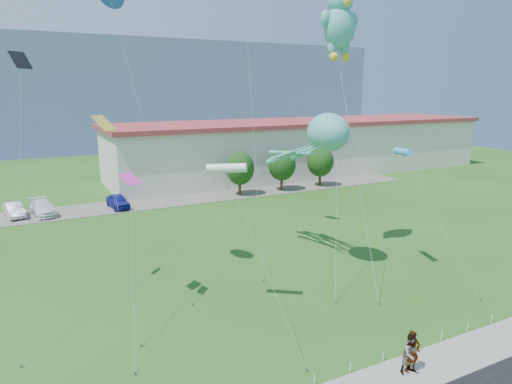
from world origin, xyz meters
TOP-DOWN VIEW (x-y plane):
  - ground at (0.00, 0.00)m, footprint 160.00×160.00m
  - sidewalk at (0.00, -2.75)m, footprint 80.00×2.50m
  - parking_strip at (0.00, 35.00)m, footprint 70.00×6.00m
  - hill_ridge at (0.00, 120.00)m, footprint 160.00×50.00m
  - warehouse at (26.00, 44.00)m, footprint 61.00×15.00m
  - rope_fence at (0.00, -1.30)m, footprint 26.05×0.05m
  - tree_near at (10.00, 34.00)m, footprint 3.60×3.60m
  - tree_mid at (16.00, 34.00)m, footprint 3.60×3.60m
  - tree_far at (22.00, 34.00)m, footprint 3.60×3.60m
  - pedestrian_left at (1.45, -2.65)m, footprint 0.80×0.60m
  - pedestrian_right at (1.34, -2.69)m, footprint 1.02×0.84m
  - parked_car_silver at (-14.90, 35.58)m, footprint 2.29×4.58m
  - parked_car_white at (-12.25, 35.09)m, footprint 2.88×5.38m
  - parked_car_blue at (-4.71, 34.38)m, footprint 2.21×4.54m
  - octopus_kite at (5.19, 10.69)m, footprint 3.87×11.24m
  - teddy_bear_kite at (7.38, 11.57)m, footprint 4.09×9.33m
  - small_kite_black at (-13.31, 12.31)m, footprint 2.19×7.83m
  - small_kite_cyan at (9.78, 6.99)m, footprint 1.51×7.34m
  - small_kite_pink at (-8.32, 9.63)m, footprint 2.50×8.02m
  - small_kite_yellow at (-9.53, 8.62)m, footprint 1.29×4.44m
  - small_kite_white at (-3.65, 6.53)m, footprint 1.19×8.10m

SIDE VIEW (x-z plane):
  - ground at x=0.00m, z-range 0.00..0.00m
  - parking_strip at x=0.00m, z-range 0.00..0.06m
  - sidewalk at x=0.00m, z-range 0.00..0.10m
  - rope_fence at x=0.00m, z-range 0.00..0.50m
  - parked_car_silver at x=-14.90m, z-range 0.06..1.50m
  - parked_car_white at x=-12.25m, z-range 0.06..1.54m
  - parked_car_blue at x=-4.71m, z-range 0.06..1.55m
  - pedestrian_right at x=1.34m, z-range 0.10..2.04m
  - pedestrian_left at x=1.45m, z-range 0.10..2.11m
  - tree_near at x=10.00m, z-range 0.65..6.12m
  - tree_mid at x=16.00m, z-range 0.65..6.12m
  - tree_far at x=22.00m, z-range 0.65..6.12m
  - warehouse at x=26.00m, z-range 0.02..8.22m
  - small_kite_pink at x=-8.32m, z-range 2.85..11.04m
  - small_kite_white at x=-3.65m, z-range 4.03..13.10m
  - small_kite_cyan at x=9.78m, z-range 4.03..13.12m
  - octopus_kite at x=5.19m, z-range 3.62..14.92m
  - small_kite_yellow at x=-9.53m, z-range 4.12..15.67m
  - hill_ridge at x=0.00m, z-range 0.00..25.00m
  - small_kite_black at x=-13.31m, z-range 5.11..19.97m
  - teddy_bear_kite at x=7.38m, z-range 7.55..27.44m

